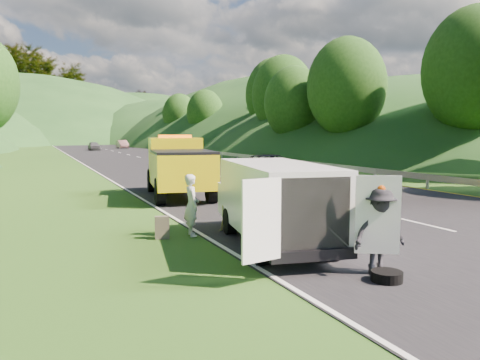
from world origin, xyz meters
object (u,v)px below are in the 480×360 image
woman (192,236)px  child (228,231)px  tow_truck (179,167)px  suitcase (162,227)px  worker (378,275)px  spare_tire (387,282)px  white_van (275,199)px  passing_suv (270,182)px

woman → child: size_ratio=1.70×
tow_truck → suitcase: size_ratio=10.74×
woman → suitcase: woman is taller
worker → spare_tire: bearing=-104.0°
tow_truck → spare_tire: 13.28m
white_van → suitcase: 3.25m
woman → worker: worker is taller
worker → suitcase: 5.97m
suitcase → passing_suv: (9.38, 11.35, -0.31)m
child → suitcase: 2.05m
suitcase → passing_suv: 14.72m
tow_truck → woman: (-2.00, -7.80, -1.36)m
suitcase → woman: bearing=-3.0°
tow_truck → worker: (0.36, -12.79, -1.36)m
suitcase → spare_tire: bearing=-60.8°
child → woman: bearing=-162.9°
white_van → tow_truck: bearing=98.5°
worker → passing_suv: worker is taller
child → tow_truck: bearing=92.1°
tow_truck → passing_suv: bearing=38.3°
passing_suv → spare_tire: bearing=-102.2°
tow_truck → white_van: tow_truck is taller
tow_truck → spare_tire: tow_truck is taller
woman → spare_tire: 5.84m
woman → child: woman is taller
tow_truck → woman: bearing=-94.9°
tow_truck → worker: 12.87m
child → spare_tire: bearing=-71.4°
white_van → spare_tire: (0.57, -3.56, -1.21)m
white_van → child: size_ratio=6.22×
white_van → child: bearing=113.2°
child → worker: size_ratio=0.57×
worker → tow_truck: bearing=96.6°
child → spare_tire: size_ratio=1.66×
woman → child: (1.18, 0.19, 0.00)m
white_van → worker: size_ratio=3.54×
child → suitcase: suitcase is taller
suitcase → spare_tire: suitcase is taller
child → suitcase: (-2.03, -0.14, 0.31)m
white_van → passing_suv: 14.98m
spare_tire → tow_truck: bearing=90.9°
worker → white_van: bearing=107.9°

